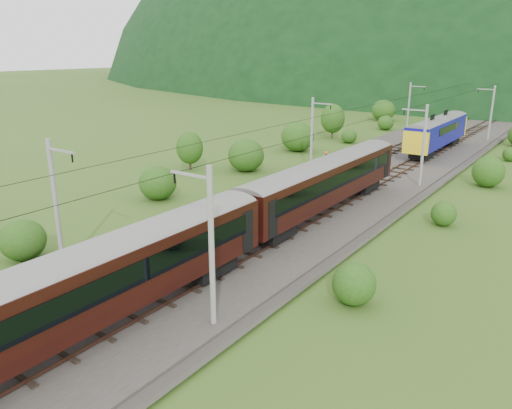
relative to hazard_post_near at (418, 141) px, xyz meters
The scene contains 13 objects.
ground 52.18m from the hazard_post_near, 89.44° to the right, with size 600.00×600.00×0.00m, color #39581B.
railbed 42.18m from the hazard_post_near, 89.30° to the right, with size 14.00×220.00×0.30m, color #38332D.
track_left 42.21m from the hazard_post_near, 92.56° to the right, with size 2.40×220.00×0.27m.
track_right 42.27m from the hazard_post_near, 86.05° to the right, with size 2.40×220.00×0.27m.
catenary_left 21.20m from the hazard_post_near, 105.55° to the right, with size 2.54×192.28×8.00m.
catenary_right 21.49m from the hazard_post_near, 71.79° to the right, with size 2.54×192.28×8.00m.
overhead_wires 42.59m from the hazard_post_near, 89.30° to the right, with size 4.83×198.00×0.03m.
mountain_ridge 275.14m from the hazard_post_near, 115.74° to the left, with size 336.00×280.00×132.00m, color black.
hazard_post_near is the anchor object (origin of this frame).
hazard_post_far 3.41m from the hazard_post_near, 80.65° to the left, with size 0.16×0.16×1.52m, color red.
signal 19.91m from the hazard_post_near, 102.05° to the right, with size 0.23×0.23×2.10m.
vegetation_left 34.46m from the hazard_post_near, 113.69° to the right, with size 12.94×142.62×6.00m.
vegetation_right 35.68m from the hazard_post_near, 69.86° to the right, with size 6.06×104.35×3.07m.
Camera 1 is at (20.55, -16.70, 13.29)m, focal length 35.00 mm.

